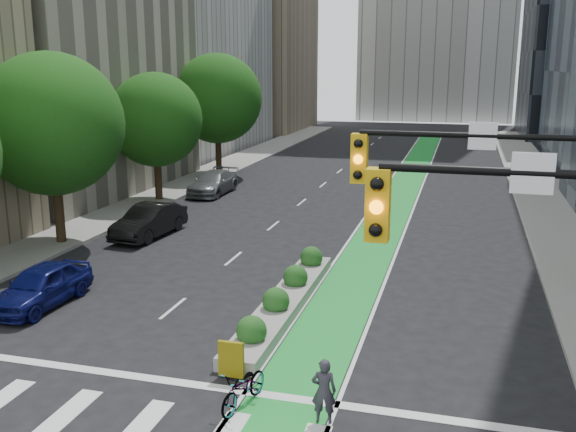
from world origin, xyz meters
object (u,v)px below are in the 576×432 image
Objects in this scene: parked_car_left_far at (213,183)px; parked_car_left_near at (41,286)px; cyclist at (324,391)px; parked_car_left_mid at (149,221)px; bicycle at (244,387)px; median_planter at (285,298)px.

parked_car_left_near is at bearing -85.19° from parked_car_left_far.
parked_car_left_far is (-12.70, 24.67, -0.07)m from cyclist.
cyclist reaches higher than parked_car_left_mid.
bicycle is at bearing -50.10° from parked_car_left_mid.
parked_car_left_far is (-1.67, 19.97, 0.00)m from parked_car_left_near.
parked_car_left_far is (-0.98, 10.65, -0.05)m from parked_car_left_mid.
parked_car_left_near reaches higher than bicycle.
cyclist is 0.38× the size of parked_car_left_near.
parked_car_left_mid is at bearing -84.72° from parked_car_left_far.
parked_car_left_near reaches higher than median_planter.
parked_car_left_mid is at bearing 95.94° from parked_car_left_near.
cyclist is (2.04, -0.19, 0.30)m from bicycle.
median_planter is 5.38× the size of bicycle.
median_planter is 2.04× the size of parked_car_left_far.
bicycle is 0.45× the size of parked_car_left_near.
parked_car_left_near is 20.04m from parked_car_left_far.
median_planter is 7.28m from cyclist.
parked_car_left_near is 0.85× the size of parked_car_left_far.
parked_car_left_near is (-8.20, -2.00, 0.35)m from median_planter.
cyclist is 27.75m from parked_car_left_far.
median_planter is 20.51m from parked_car_left_far.
parked_car_left_mid is (-8.89, 7.32, 0.41)m from median_planter.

